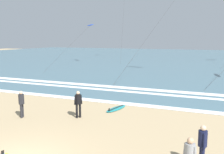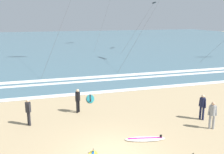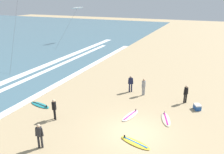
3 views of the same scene
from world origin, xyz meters
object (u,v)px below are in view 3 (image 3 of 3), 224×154
kite_white_high_right (77,8)px  surfer_mid_group (144,85)px  cooler_box (197,107)px  surfboard_near_water (40,105)px  surfboard_left_pile (166,119)px  surfboard_foreground_flat (135,143)px  surfboard_right_spare (130,115)px  surfer_background_far (131,82)px  surfer_foreground_main (186,92)px  surfer_right_near (39,134)px  surfer_left_far (54,108)px

kite_white_high_right → surfer_mid_group: bearing=-137.1°
kite_white_high_right → cooler_box: kite_white_high_right is taller
kite_white_high_right → cooler_box: (-21.81, -24.04, -6.19)m
surfboard_near_water → cooler_box: cooler_box is taller
surfboard_left_pile → surfboard_foreground_flat: 3.85m
surfboard_right_spare → surfboard_left_pile: bearing=-78.5°
surfer_background_far → surfer_foreground_main: bearing=-95.0°
surfer_foreground_main → surfboard_right_spare: size_ratio=0.73×
surfer_right_near → surfer_foreground_main: (9.75, -7.22, 0.00)m
surfer_background_far → surfboard_right_spare: surfer_background_far is taller
surfboard_left_pile → surfboard_foreground_flat: bearing=161.9°
surfboard_left_pile → surfboard_near_water: bearing=100.2°
surfer_left_far → surfboard_foreground_flat: bearing=-94.3°
surfer_background_far → surfboard_left_pile: surfer_background_far is taller
surfer_left_far → surfer_mid_group: same height
surfer_right_near → kite_white_high_right: bearing=27.2°
surfer_mid_group → surfer_foreground_main: same height
surfer_left_far → surfboard_left_pile: bearing=-67.1°
surfboard_near_water → surfer_right_near: bearing=-139.7°
surfer_mid_group → surfboard_right_spare: bearing=-177.7°
cooler_box → kite_white_high_right: bearing=47.8°
surfer_left_far → surfer_right_near: (-3.10, -1.25, 0.00)m
surfer_background_far → surfer_foreground_main: 5.06m
surfer_right_near → surfer_foreground_main: size_ratio=1.00×
surfer_mid_group → surfboard_foreground_flat: bearing=-167.9°
cooler_box → surfboard_near_water: bearing=110.1°
surfer_foreground_main → surfboard_foreground_flat: size_ratio=0.73×
surfer_foreground_main → cooler_box: bearing=-129.6°
surfer_background_far → surfer_mid_group: 1.38m
surfboard_right_spare → kite_white_high_right: (24.94, 19.47, 6.37)m
surfer_right_near → surfer_foreground_main: same height
surfboard_left_pile → surfboard_foreground_flat: size_ratio=1.00×
surfer_left_far → surfer_foreground_main: same height
surfer_right_near → surfboard_foreground_flat: (2.62, -5.08, -0.91)m
surfer_foreground_main → surfer_left_far: bearing=128.1°
surfboard_foreground_flat → kite_white_high_right: kite_white_high_right is taller
surfboard_left_pile → cooler_box: 3.28m
surfer_foreground_main → surfboard_left_pile: size_ratio=0.73×
surfboard_right_spare → kite_white_high_right: size_ratio=0.22×
surfer_left_far → surfboard_foreground_flat: surfer_left_far is taller
surfer_background_far → surfboard_foreground_flat: surfer_background_far is taller
surfboard_near_water → surfer_left_far: bearing=-118.4°
surfer_right_near → surfboard_foreground_flat: bearing=-62.7°
surfer_left_far → cooler_box: bearing=-58.7°
surfer_right_near → surfboard_right_spare: (5.76, -3.69, -0.91)m
surfboard_near_water → kite_white_high_right: kite_white_high_right is taller
surfboard_right_spare → cooler_box: cooler_box is taller
cooler_box → surfer_background_far: bearing=77.9°
surfer_left_far → surfer_background_far: same height
surfboard_right_spare → surfboard_foreground_flat: (-3.14, -1.38, 0.00)m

